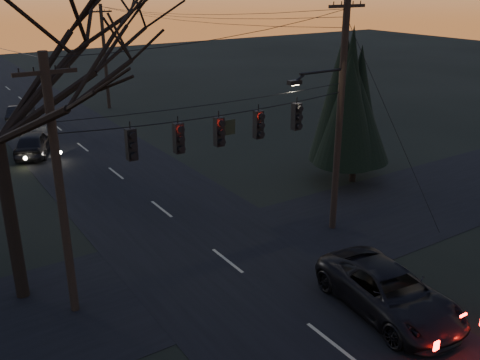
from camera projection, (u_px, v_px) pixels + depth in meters
main_road at (130, 184)px, 28.79m from camera, size 8.00×120.00×0.02m
cross_road at (227, 261)px, 20.96m from camera, size 60.00×7.00×0.02m
utility_pole_right at (332, 228)px, 23.77m from camera, size 5.00×0.30×10.00m
utility_pole_left at (75, 309)px, 17.89m from camera, size 1.80×0.30×8.50m
utility_pole_far_r at (109, 108)px, 45.71m from camera, size 1.80×0.30×8.50m
span_signal_assembly at (220, 130)px, 18.95m from camera, size 11.50×0.44×1.46m
evergreen_right at (358, 104)px, 27.73m from camera, size 4.08×4.08×7.37m
suv_near at (389, 292)px, 17.50m from camera, size 3.10×5.69×1.51m
sedan_oncoming_a at (34, 143)px, 33.28m from camera, size 3.48×4.87×1.54m
sedan_oncoming_b at (21, 114)px, 40.66m from camera, size 2.94×4.51×1.40m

